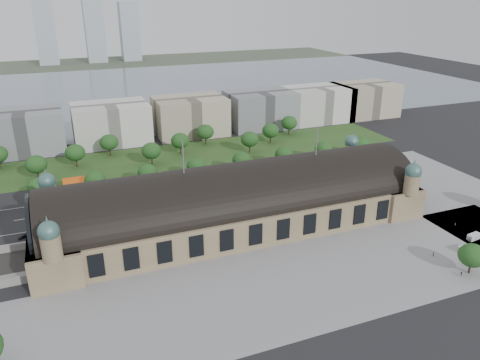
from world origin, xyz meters
name	(u,v)px	position (x,y,z in m)	size (l,w,h in m)	color
ground	(235,226)	(0.00, 0.00, 0.00)	(900.00, 900.00, 0.00)	black
station	(235,203)	(0.00, 0.00, 10.28)	(150.00, 48.40, 44.30)	#99845F
plaza_south	(313,279)	(10.00, -44.00, 0.00)	(190.00, 48.00, 0.12)	gray
plaza_east	(437,189)	(103.00, 0.00, 0.00)	(56.00, 100.00, 0.12)	gray
road_slab	(164,198)	(-20.00, 38.00, 0.00)	(260.00, 26.00, 0.10)	black
grass_belt	(150,159)	(-15.00, 93.00, 0.00)	(300.00, 45.00, 0.10)	#28491D
petrol_station	(81,181)	(-53.91, 65.28, 2.95)	(14.00, 13.00, 5.05)	#E6540D
lake	(122,90)	(0.00, 298.00, 0.00)	(700.00, 320.00, 0.08)	slate
far_shore	(99,63)	(0.00, 498.00, 0.00)	(700.00, 120.00, 0.14)	#44513D
far_tower_left	(45,32)	(-60.00, 508.00, 40.00)	(24.00, 24.00, 80.00)	#9EA8B2
far_tower_mid	(94,29)	(0.00, 508.00, 42.50)	(24.00, 24.00, 85.00)	#9EA8B2
far_tower_right	(130,32)	(45.00, 508.00, 37.50)	(24.00, 24.00, 75.00)	#9EA8B2
office_2	(23,132)	(-80.00, 133.00, 12.00)	(45.00, 32.00, 24.00)	gray
office_3	(111,123)	(-30.00, 133.00, 12.00)	(45.00, 32.00, 24.00)	silver
office_4	(190,116)	(20.00, 133.00, 12.00)	(45.00, 32.00, 24.00)	#BAAE92
office_5	(260,109)	(70.00, 133.00, 12.00)	(45.00, 32.00, 24.00)	gray
office_6	(317,104)	(115.00, 133.00, 12.00)	(45.00, 32.00, 24.00)	silver
office_7	(364,100)	(155.00, 133.00, 12.00)	(45.00, 32.00, 24.00)	#BAAE92
tree_row_2	(39,187)	(-72.00, 53.00, 7.43)	(9.60, 9.60, 11.52)	#2D2116
tree_row_3	(95,180)	(-48.00, 53.00, 7.43)	(9.60, 9.60, 11.52)	#2D2116
tree_row_4	(148,173)	(-24.00, 53.00, 7.43)	(9.60, 9.60, 11.52)	#2D2116
tree_row_5	(196,166)	(0.00, 53.00, 7.43)	(9.60, 9.60, 11.52)	#2D2116
tree_row_6	(242,160)	(24.00, 53.00, 7.43)	(9.60, 9.60, 11.52)	#2D2116
tree_row_7	(284,154)	(48.00, 53.00, 7.43)	(9.60, 9.60, 11.52)	#2D2116
tree_row_8	(323,149)	(72.00, 53.00, 7.43)	(9.60, 9.60, 11.52)	#2D2116
tree_row_9	(360,144)	(96.00, 53.00, 7.43)	(9.60, 9.60, 11.52)	#2D2116
tree_belt_3	(36,164)	(-73.00, 83.00, 8.05)	(10.40, 10.40, 12.48)	#2D2116
tree_belt_4	(75,153)	(-54.00, 95.00, 8.05)	(10.40, 10.40, 12.48)	#2D2116
tree_belt_5	(109,142)	(-35.00, 107.00, 8.05)	(10.40, 10.40, 12.48)	#2D2116
tree_belt_6	(151,151)	(-16.00, 83.00, 8.05)	(10.40, 10.40, 12.48)	#2D2116
tree_belt_7	(180,141)	(3.00, 95.00, 8.05)	(10.40, 10.40, 12.48)	#2D2116
tree_belt_8	(205,132)	(22.00, 107.00, 8.05)	(10.40, 10.40, 12.48)	#2D2116
tree_belt_9	(250,139)	(41.00, 83.00, 8.05)	(10.40, 10.40, 12.48)	#2D2116
tree_belt_10	(271,131)	(60.00, 95.00, 8.05)	(10.40, 10.40, 12.48)	#2D2116
tree_belt_11	(289,123)	(79.00, 107.00, 8.05)	(10.40, 10.40, 12.48)	#2D2116
tree_plaza_s	(472,255)	(60.00, -60.00, 6.80)	(9.00, 9.00, 10.64)	#2D2116
traffic_car_2	(41,216)	(-71.96, 37.39, 0.66)	(2.19, 4.76, 1.32)	black
traffic_car_3	(115,195)	(-40.53, 47.93, 0.78)	(2.19, 5.40, 1.57)	maroon
traffic_car_5	(303,175)	(51.11, 37.74, 0.72)	(1.52, 4.35, 1.43)	#5C6063
traffic_car_6	(337,171)	(70.42, 36.45, 0.64)	(2.13, 4.62, 1.28)	silver
parked_car_0	(23,236)	(-78.40, 21.00, 0.67)	(1.41, 4.06, 1.34)	black
parked_car_1	(50,228)	(-68.79, 24.41, 0.82)	(2.72, 5.91, 1.64)	maroon
parked_car_2	(116,217)	(-43.28, 24.30, 0.75)	(2.11, 5.19, 1.51)	#171F41
parked_car_3	(67,229)	(-62.59, 21.00, 0.69)	(1.64, 4.07, 1.39)	#54585B
parked_car_4	(128,215)	(-38.29, 25.00, 0.75)	(1.59, 4.56, 1.50)	silver
parked_car_5	(156,214)	(-27.58, 21.00, 0.71)	(2.35, 5.09, 1.41)	gray
parked_car_6	(125,219)	(-40.12, 21.00, 0.73)	(2.06, 5.06, 1.47)	black
bus_west	(216,192)	(2.96, 32.00, 1.46)	(2.45, 10.47, 2.92)	red
bus_mid	(247,187)	(17.84, 31.05, 1.85)	(3.11, 13.29, 3.70)	white
bus_east	(256,185)	(23.10, 32.00, 1.77)	(2.98, 12.73, 3.55)	beige
van_east	(473,237)	(79.41, -43.32, 1.13)	(5.69, 2.91, 2.36)	silver
van_south	(465,249)	(69.71, -49.00, 1.15)	(5.66, 2.54, 2.40)	white
pedestrian_1	(434,254)	(56.75, -47.31, 0.90)	(0.66, 0.43, 1.80)	gray
pedestrian_2	(455,224)	(81.76, -32.21, 0.81)	(0.79, 0.45, 1.62)	gray
pedestrian_4	(461,274)	(56.05, -60.51, 0.81)	(1.05, 0.46, 1.63)	gray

